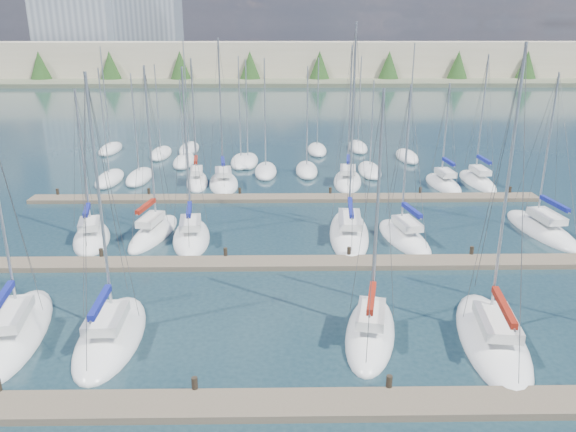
{
  "coord_description": "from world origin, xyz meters",
  "views": [
    {
      "loc": [
        -0.47,
        -16.65,
        14.52
      ],
      "look_at": [
        0.0,
        14.0,
        4.0
      ],
      "focal_mm": 35.0,
      "sensor_mm": 36.0,
      "label": 1
    }
  ],
  "objects_px": {
    "sailboat_b": "(16,332)",
    "sailboat_c": "(111,336)",
    "sailboat_q": "(443,184)",
    "sailboat_o": "(224,183)",
    "sailboat_i": "(154,233)",
    "sailboat_m": "(541,229)",
    "sailboat_k": "(349,232)",
    "sailboat_h": "(92,238)",
    "sailboat_l": "(404,237)",
    "sailboat_n": "(197,181)",
    "sailboat_d": "(370,331)",
    "sailboat_j": "(191,237)",
    "sailboat_r": "(477,181)",
    "sailboat_p": "(347,181)",
    "sailboat_e": "(492,338)"
  },
  "relations": [
    {
      "from": "sailboat_p",
      "to": "sailboat_r",
      "type": "bearing_deg",
      "value": 5.18
    },
    {
      "from": "sailboat_h",
      "to": "sailboat_d",
      "type": "relative_size",
      "value": 0.89
    },
    {
      "from": "sailboat_h",
      "to": "sailboat_b",
      "type": "relative_size",
      "value": 0.89
    },
    {
      "from": "sailboat_d",
      "to": "sailboat_k",
      "type": "bearing_deg",
      "value": 99.66
    },
    {
      "from": "sailboat_c",
      "to": "sailboat_k",
      "type": "bearing_deg",
      "value": 44.69
    },
    {
      "from": "sailboat_p",
      "to": "sailboat_r",
      "type": "relative_size",
      "value": 1.06
    },
    {
      "from": "sailboat_n",
      "to": "sailboat_e",
      "type": "bearing_deg",
      "value": -64.44
    },
    {
      "from": "sailboat_o",
      "to": "sailboat_i",
      "type": "distance_m",
      "value": 14.03
    },
    {
      "from": "sailboat_i",
      "to": "sailboat_d",
      "type": "bearing_deg",
      "value": -35.69
    },
    {
      "from": "sailboat_m",
      "to": "sailboat_k",
      "type": "distance_m",
      "value": 14.26
    },
    {
      "from": "sailboat_j",
      "to": "sailboat_m",
      "type": "relative_size",
      "value": 1.04
    },
    {
      "from": "sailboat_b",
      "to": "sailboat_p",
      "type": "distance_m",
      "value": 34.01
    },
    {
      "from": "sailboat_b",
      "to": "sailboat_c",
      "type": "distance_m",
      "value": 4.82
    },
    {
      "from": "sailboat_p",
      "to": "sailboat_o",
      "type": "bearing_deg",
      "value": -170.11
    },
    {
      "from": "sailboat_m",
      "to": "sailboat_p",
      "type": "bearing_deg",
      "value": 126.27
    },
    {
      "from": "sailboat_h",
      "to": "sailboat_q",
      "type": "xyz_separation_m",
      "value": [
        28.81,
        13.73,
        -0.0
      ]
    },
    {
      "from": "sailboat_b",
      "to": "sailboat_o",
      "type": "height_order",
      "value": "sailboat_o"
    },
    {
      "from": "sailboat_r",
      "to": "sailboat_d",
      "type": "bearing_deg",
      "value": -120.51
    },
    {
      "from": "sailboat_c",
      "to": "sailboat_j",
      "type": "bearing_deg",
      "value": 79.79
    },
    {
      "from": "sailboat_c",
      "to": "sailboat_n",
      "type": "xyz_separation_m",
      "value": [
        0.32,
        28.12,
        0.02
      ]
    },
    {
      "from": "sailboat_k",
      "to": "sailboat_p",
      "type": "bearing_deg",
      "value": 88.84
    },
    {
      "from": "sailboat_h",
      "to": "sailboat_o",
      "type": "bearing_deg",
      "value": 48.18
    },
    {
      "from": "sailboat_o",
      "to": "sailboat_e",
      "type": "xyz_separation_m",
      "value": [
        15.55,
        -28.19,
        -0.01
      ]
    },
    {
      "from": "sailboat_c",
      "to": "sailboat_h",
      "type": "bearing_deg",
      "value": 109.13
    },
    {
      "from": "sailboat_m",
      "to": "sailboat_n",
      "type": "bearing_deg",
      "value": 146.9
    },
    {
      "from": "sailboat_l",
      "to": "sailboat_n",
      "type": "bearing_deg",
      "value": 126.88
    },
    {
      "from": "sailboat_d",
      "to": "sailboat_i",
      "type": "xyz_separation_m",
      "value": [
        -13.58,
        13.96,
        0.01
      ]
    },
    {
      "from": "sailboat_p",
      "to": "sailboat_k",
      "type": "xyz_separation_m",
      "value": [
        -1.54,
        -14.2,
        -0.0
      ]
    },
    {
      "from": "sailboat_d",
      "to": "sailboat_r",
      "type": "bearing_deg",
      "value": 74.25
    },
    {
      "from": "sailboat_b",
      "to": "sailboat_h",
      "type": "bearing_deg",
      "value": 82.27
    },
    {
      "from": "sailboat_l",
      "to": "sailboat_r",
      "type": "height_order",
      "value": "sailboat_r"
    },
    {
      "from": "sailboat_h",
      "to": "sailboat_q",
      "type": "height_order",
      "value": "sailboat_h"
    },
    {
      "from": "sailboat_o",
      "to": "sailboat_d",
      "type": "xyz_separation_m",
      "value": [
        9.78,
        -27.47,
        -0.0
      ]
    },
    {
      "from": "sailboat_d",
      "to": "sailboat_k",
      "type": "xyz_separation_m",
      "value": [
        0.59,
        13.87,
        -0.0
      ]
    },
    {
      "from": "sailboat_i",
      "to": "sailboat_e",
      "type": "relative_size",
      "value": 0.87
    },
    {
      "from": "sailboat_b",
      "to": "sailboat_k",
      "type": "xyz_separation_m",
      "value": [
        18.06,
        13.59,
        0.01
      ]
    },
    {
      "from": "sailboat_b",
      "to": "sailboat_q",
      "type": "relative_size",
      "value": 1.23
    },
    {
      "from": "sailboat_l",
      "to": "sailboat_e",
      "type": "xyz_separation_m",
      "value": [
        1.39,
        -13.5,
        0.0
      ]
    },
    {
      "from": "sailboat_m",
      "to": "sailboat_n",
      "type": "height_order",
      "value": "sailboat_n"
    },
    {
      "from": "sailboat_l",
      "to": "sailboat_o",
      "type": "distance_m",
      "value": 20.4
    },
    {
      "from": "sailboat_c",
      "to": "sailboat_k",
      "type": "distance_m",
      "value": 19.32
    },
    {
      "from": "sailboat_e",
      "to": "sailboat_r",
      "type": "xyz_separation_m",
      "value": [
        8.86,
        28.39,
        0.01
      ]
    },
    {
      "from": "sailboat_l",
      "to": "sailboat_d",
      "type": "relative_size",
      "value": 0.91
    },
    {
      "from": "sailboat_j",
      "to": "sailboat_r",
      "type": "height_order",
      "value": "sailboat_r"
    },
    {
      "from": "sailboat_p",
      "to": "sailboat_d",
      "type": "relative_size",
      "value": 1.07
    },
    {
      "from": "sailboat_m",
      "to": "sailboat_b",
      "type": "bearing_deg",
      "value": -163.0
    },
    {
      "from": "sailboat_n",
      "to": "sailboat_o",
      "type": "bearing_deg",
      "value": -17.34
    },
    {
      "from": "sailboat_p",
      "to": "sailboat_o",
      "type": "height_order",
      "value": "sailboat_o"
    },
    {
      "from": "sailboat_b",
      "to": "sailboat_n",
      "type": "xyz_separation_m",
      "value": [
        5.12,
        27.67,
        0.03
      ]
    },
    {
      "from": "sailboat_h",
      "to": "sailboat_c",
      "type": "bearing_deg",
      "value": -81.82
    }
  ]
}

